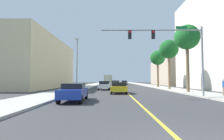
{
  "coord_description": "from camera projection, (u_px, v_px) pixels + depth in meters",
  "views": [
    {
      "loc": [
        -1.82,
        -4.13,
        1.66
      ],
      "look_at": [
        -2.0,
        24.83,
        3.28
      ],
      "focal_mm": 28.43,
      "sensor_mm": 36.0,
      "label": 1
    }
  ],
  "objects": [
    {
      "name": "ground",
      "position": [
        120.0,
        86.0,
        45.95
      ],
      "size": [
        192.0,
        192.0,
        0.0
      ],
      "primitive_type": "plane",
      "color": "#38383A"
    },
    {
      "name": "sidewalk_left",
      "position": [
        88.0,
        86.0,
        46.01
      ],
      "size": [
        3.92,
        168.0,
        0.15
      ],
      "primitive_type": "cube",
      "color": "#B2ADA3",
      "rests_on": "ground"
    },
    {
      "name": "lane_marking_center",
      "position": [
        120.0,
        86.0,
        45.95
      ],
      "size": [
        0.16,
        144.0,
        0.01
      ],
      "primitive_type": "cube",
      "color": "yellow",
      "rests_on": "ground"
    },
    {
      "name": "sidewalk_right",
      "position": [
        152.0,
        86.0,
        45.91
      ],
      "size": [
        3.92,
        168.0,
        0.15
      ],
      "primitive_type": "cube",
      "color": "#B2ADA3",
      "rests_on": "ground"
    },
    {
      "name": "delivery_truck",
      "position": [
        108.0,
        80.0,
        54.33
      ],
      "size": [
        2.42,
        7.25,
        3.14
      ],
      "rotation": [
        0.0,
        0.0,
        0.0
      ],
      "color": "#194799",
      "rests_on": "ground"
    },
    {
      "name": "building_right_far",
      "position": [
        183.0,
        73.0,
        58.28
      ],
      "size": [
        16.03,
        24.04,
        8.11
      ],
      "primitive_type": "cube",
      "color": "tan",
      "rests_on": "ground"
    },
    {
      "name": "car_gray",
      "position": [
        124.0,
        83.0,
        56.99
      ],
      "size": [
        2.14,
        4.6,
        1.45
      ],
      "rotation": [
        0.0,
        0.0,
        -0.05
      ],
      "color": "slate",
      "rests_on": "ground"
    },
    {
      "name": "palm_far",
      "position": [
        158.0,
        58.0,
        38.2
      ],
      "size": [
        3.16,
        3.16,
        7.87
      ],
      "color": "brown",
      "rests_on": "sidewalk_right"
    },
    {
      "name": "palm_mid",
      "position": [
        169.0,
        50.0,
        30.5
      ],
      "size": [
        3.23,
        3.23,
        8.43
      ],
      "color": "brown",
      "rests_on": "sidewalk_right"
    },
    {
      "name": "car_yellow",
      "position": [
        119.0,
        87.0,
        21.9
      ],
      "size": [
        2.13,
        4.4,
        1.38
      ],
      "rotation": [
        0.0,
        0.0,
        -0.05
      ],
      "color": "gold",
      "rests_on": "ground"
    },
    {
      "name": "traffic_signal_mast",
      "position": [
        172.0,
        44.0,
        17.21
      ],
      "size": [
        9.88,
        0.36,
        6.76
      ],
      "color": "gray",
      "rests_on": "sidewalk_right"
    },
    {
      "name": "car_silver",
      "position": [
        115.0,
        84.0,
        40.28
      ],
      "size": [
        1.95,
        4.51,
        1.52
      ],
      "rotation": [
        0.0,
        0.0,
        -0.02
      ],
      "color": "#BCBCC1",
      "rests_on": "ground"
    },
    {
      "name": "car_blue",
      "position": [
        74.0,
        92.0,
        13.88
      ],
      "size": [
        1.91,
        4.54,
        1.39
      ],
      "rotation": [
        0.0,
        0.0,
        3.18
      ],
      "color": "#1E389E",
      "rests_on": "ground"
    },
    {
      "name": "car_white",
      "position": [
        104.0,
        85.0,
        29.65
      ],
      "size": [
        1.9,
        4.46,
        1.46
      ],
      "rotation": [
        0.0,
        0.0,
        -0.02
      ],
      "color": "white",
      "rests_on": "ground"
    },
    {
      "name": "palm_near",
      "position": [
        187.0,
        38.0,
        22.8
      ],
      "size": [
        3.19,
        3.19,
        8.61
      ],
      "color": "brown",
      "rests_on": "sidewalk_right"
    },
    {
      "name": "building_left_near",
      "position": [
        20.0,
        64.0,
        37.17
      ],
      "size": [
        16.33,
        25.86,
        10.17
      ],
      "primitive_type": "cube",
      "color": "beige",
      "rests_on": "ground"
    },
    {
      "name": "pedestrian",
      "position": [
        224.0,
        87.0,
        17.31
      ],
      "size": [
        0.38,
        0.38,
        1.65
      ],
      "rotation": [
        0.0,
        0.0,
        2.64
      ],
      "color": "#726651",
      "rests_on": "sidewalk_right"
    },
    {
      "name": "street_lamp",
      "position": [
        77.0,
        61.0,
        25.0
      ],
      "size": [
        0.56,
        0.28,
        7.42
      ],
      "color": "gray",
      "rests_on": "sidewalk_left"
    },
    {
      "name": "car_green",
      "position": [
        116.0,
        83.0,
        47.38
      ],
      "size": [
        1.98,
        3.99,
        1.36
      ],
      "rotation": [
        0.0,
        0.0,
        -0.01
      ],
      "color": "#196638",
      "rests_on": "ground"
    }
  ]
}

